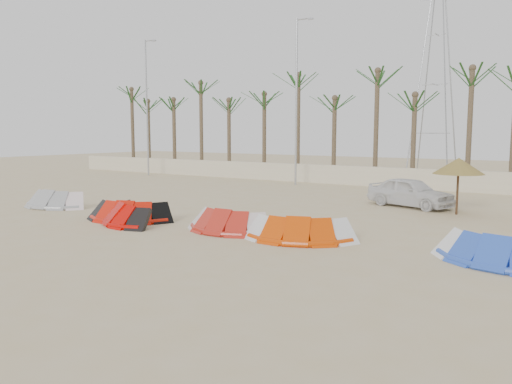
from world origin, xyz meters
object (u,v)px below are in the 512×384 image
Objects in this scene: kite_orange at (304,227)px; parasol_left at (459,166)px; kite_red_right at (232,219)px; car at (410,192)px; kite_grey at (59,198)px; kite_blue at (503,248)px; kite_red_left at (135,210)px; kite_red_mid at (133,212)px.

parasol_left is (3.15, 8.17, 1.70)m from kite_orange.
kite_red_right is 0.85× the size of kite_orange.
car is at bearing 68.67° from kite_red_right.
kite_grey and kite_orange have the same top height.
kite_orange is 1.02× the size of kite_blue.
kite_grey is 0.86× the size of car.
car is at bearing 119.95° from kite_blue.
kite_red_mid is at bearing -48.06° from kite_red_left.
kite_red_left is at bearing -176.32° from kite_orange.
kite_red_right is 8.88m from kite_blue.
kite_orange is (2.89, 0.14, 0.00)m from kite_red_right.
parasol_left is at bearing 26.05° from kite_grey.
kite_red_right and kite_orange have the same top height.
kite_grey and kite_red_right have the same top height.
kite_red_left is 1.01× the size of kite_blue.
kite_red_mid is at bearing 159.90° from car.
kite_red_mid is 13.13m from kite_blue.
kite_red_mid is at bearing -172.10° from kite_orange.
parasol_left is (-2.82, 7.85, 1.70)m from kite_blue.
kite_grey is 1.08× the size of kite_red_right.
kite_red_left is 7.55m from kite_orange.
kite_grey is 6.38m from kite_red_mid.
kite_blue is (13.51, 0.81, 0.00)m from kite_red_left.
kite_grey is at bearing 179.60° from kite_orange.
kite_red_left is 1.03× the size of kite_red_mid.
parasol_left is at bearing 39.00° from kite_red_left.
kite_grey is 0.94× the size of kite_blue.
kite_red_left and kite_red_mid have the same top height.
kite_red_mid and kite_red_right have the same top height.
kite_red_left is 12.86m from car.
kite_red_mid is 0.98× the size of kite_blue.
kite_red_right is 10.42m from parasol_left.
kite_grey is at bearing -179.32° from kite_blue.
car is at bearing 85.10° from kite_orange.
kite_blue is at bearing 3.43° from kite_red_left.
parasol_left is (10.69, 8.66, 1.70)m from kite_red_left.
parasol_left reaches higher than kite_red_right.
kite_red_mid is 12.97m from car.
kite_red_right is at bearing -126.02° from parasol_left.
kite_red_mid is at bearing -168.63° from kite_red_right.
kite_orange is 1.59× the size of parasol_left.
kite_red_mid is (0.45, -0.50, -0.00)m from kite_red_left.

